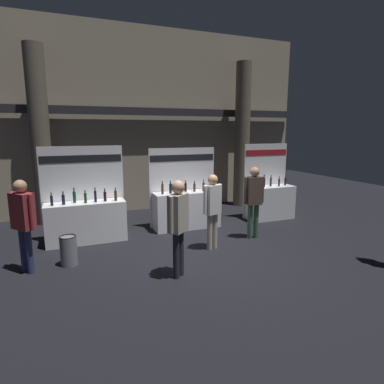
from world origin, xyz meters
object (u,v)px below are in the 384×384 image
visitor_0 (213,205)px  visitor_3 (23,217)px  exhibitor_booth_0 (86,218)px  visitor_5 (254,196)px  visitor_1 (178,220)px  exhibitor_booth_1 (186,207)px  exhibitor_booth_2 (270,199)px  trash_bin (69,251)px

visitor_0 → visitor_3: visitor_3 is taller
exhibitor_booth_0 → visitor_5: (3.96, -1.34, 0.50)m
visitor_1 → exhibitor_booth_1: bearing=-153.4°
exhibitor_booth_2 → visitor_5: exhibitor_booth_2 is taller
exhibitor_booth_1 → visitor_0: size_ratio=1.28×
exhibitor_booth_2 → visitor_1: bearing=-144.7°
visitor_3 → exhibitor_booth_0: bearing=-78.3°
trash_bin → visitor_3: 1.10m
exhibitor_booth_0 → visitor_1: size_ratio=1.28×
exhibitor_booth_2 → visitor_1: exhibitor_booth_2 is taller
visitor_5 → trash_bin: bearing=8.3°
visitor_1 → visitor_3: bearing=-65.5°
trash_bin → visitor_5: bearing=0.9°
exhibitor_booth_1 → visitor_1: exhibitor_booth_1 is taller
exhibitor_booth_1 → visitor_5: (1.25, -1.51, 0.50)m
visitor_3 → exhibitor_booth_1: bearing=-106.2°
trash_bin → visitor_5: 4.49m
visitor_3 → visitor_5: size_ratio=0.99×
visitor_0 → visitor_3: 3.88m
exhibitor_booth_1 → visitor_0: exhibitor_booth_1 is taller
visitor_0 → visitor_3: size_ratio=0.96×
exhibitor_booth_2 → visitor_0: 3.35m
visitor_0 → exhibitor_booth_0: bearing=-49.8°
trash_bin → visitor_1: visitor_1 is taller
visitor_1 → trash_bin: bearing=-75.0°
visitor_1 → visitor_5: visitor_1 is taller
trash_bin → visitor_5: size_ratio=0.34×
exhibitor_booth_0 → exhibitor_booth_2: exhibitor_booth_0 is taller
visitor_0 → visitor_5: bearing=175.6°
trash_bin → visitor_3: visitor_3 is taller
exhibitor_booth_1 → visitor_3: 4.28m
exhibitor_booth_2 → visitor_0: exhibitor_booth_2 is taller
visitor_0 → trash_bin: bearing=-22.5°
exhibitor_booth_0 → visitor_0: (2.66, -1.65, 0.44)m
exhibitor_booth_2 → trash_bin: (-5.93, -1.52, -0.30)m
visitor_1 → visitor_5: size_ratio=1.00×
exhibitor_booth_1 → trash_bin: (-3.17, -1.58, -0.29)m
visitor_1 → visitor_3: visitor_1 is taller
exhibitor_booth_2 → visitor_5: size_ratio=1.26×
exhibitor_booth_0 → visitor_0: exhibitor_booth_0 is taller
exhibitor_booth_1 → trash_bin: exhibitor_booth_1 is taller
visitor_1 → visitor_3: 2.95m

